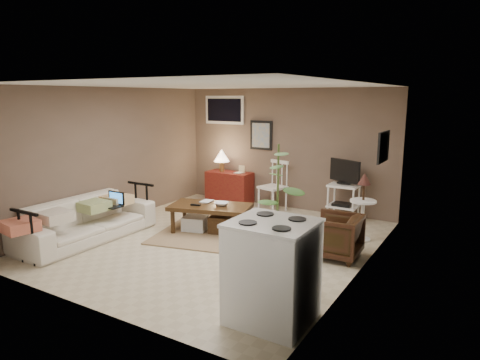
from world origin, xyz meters
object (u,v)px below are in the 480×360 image
Objects in this scene: sofa at (86,213)px; potted_plant at (277,212)px; coffee_table at (210,216)px; tv_stand at (344,189)px; side_table at (363,199)px; stove at (272,271)px; spindle_chair at (273,187)px; armchair at (336,234)px; red_console at (229,184)px.

sofa is 3.37m from potted_plant.
tv_stand is at bearing 47.52° from coffee_table.
tv_stand is 1.10m from side_table.
stove is (2.17, -2.02, 0.24)m from coffee_table.
potted_plant reaches higher than stove.
tv_stand is at bearing 97.33° from stove.
coffee_table is at bearing -132.48° from tv_stand.
coffee_table is 1.47× the size of spindle_chair.
coffee_table is 2.14× the size of armchair.
side_table is (2.02, -0.91, 0.20)m from spindle_chair.
sofa is 2.06× the size of side_table.
tv_stand is (1.42, 0.01, 0.13)m from spindle_chair.
side_table is 0.62× the size of potted_plant.
side_table is 2.93m from stove.
side_table is 1.02× the size of stove.
spindle_chair is 4.29m from stove.
coffee_table is 2.97m from stove.
red_console is 1.08× the size of stove.
armchair is at bearing 0.13° from coffee_table.
side_table reaches higher than armchair.
stove is (3.03, -3.94, 0.13)m from red_console.
spindle_chair is 2.63m from armchair.
coffee_table is at bearing 145.16° from potted_plant.
red_console reaches higher than spindle_chair.
tv_stand is (2.54, -0.09, 0.20)m from red_console.
stove is at bearing -1.86° from armchair.
sofa is at bearing 168.98° from stove.
side_table is (3.14, -1.01, 0.28)m from red_console.
potted_plant is at bearing -89.90° from sofa.
sofa is 3.28× the size of armchair.
coffee_table is 2.50m from tv_stand.
side_table is 0.97m from armchair.
side_table is at bearing 169.90° from armchair.
tv_stand reaches higher than stove.
stove reaches higher than sofa.
tv_stand is 1.07× the size of stove.
red_console is at bearing -10.43° from sofa.
sofa is at bearing -100.43° from red_console.
armchair is (1.90, -1.81, -0.13)m from spindle_chair.
side_table is at bearing -59.23° from sofa.
red_console reaches higher than stove.
armchair is at bearing -32.51° from red_console.
spindle_chair is (0.26, 1.82, 0.19)m from coffee_table.
spindle_chair is 1.46× the size of armchair.
sofa reaches higher than coffee_table.
red_console reaches higher than sofa.
red_console is 1.05× the size of side_table.
side_table is 2.27m from potted_plant.
sofa is at bearing -149.23° from side_table.
coffee_table is at bearing 137.12° from stove.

